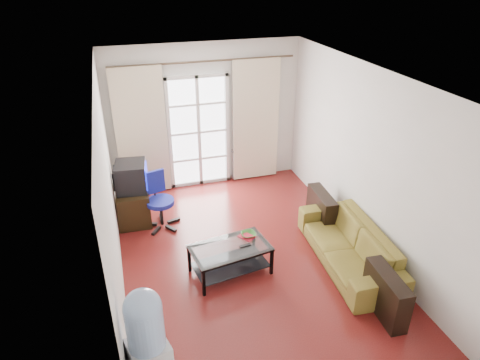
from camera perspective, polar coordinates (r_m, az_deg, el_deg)
name	(u,v)px	position (r m, az deg, el deg)	size (l,w,h in m)	color
floor	(248,258)	(6.46, 1.04, -10.35)	(5.20, 5.20, 0.00)	maroon
ceiling	(250,77)	(5.26, 1.29, 13.59)	(5.20, 5.20, 0.00)	white
wall_back	(205,116)	(8.05, -4.63, 8.45)	(3.60, 0.02, 2.70)	silver
wall_front	(346,314)	(3.80, 13.92, -16.96)	(3.60, 0.02, 2.70)	silver
wall_left	(110,197)	(5.51, -16.96, -2.12)	(0.02, 5.20, 2.70)	silver
wall_right	(366,161)	(6.47, 16.51, 2.47)	(0.02, 5.20, 2.70)	silver
french_door	(199,132)	(8.07, -5.51, 6.36)	(1.16, 0.06, 2.15)	white
curtain_rod	(205,61)	(7.69, -4.75, 15.49)	(0.04, 0.04, 3.30)	#4C3F2D
curtain_left	(141,133)	(7.84, -13.01, 6.12)	(0.90, 0.07, 2.35)	beige
curtain_right	(256,121)	(8.24, 2.11, 7.85)	(0.90, 0.07, 2.35)	beige
radiator	(248,163)	(8.54, 1.02, 2.29)	(0.64, 0.12, 0.64)	gray
sofa	(349,245)	(6.40, 14.31, -8.45)	(0.94, 2.09, 0.60)	olive
coffee_table	(230,256)	(6.03, -1.31, -10.12)	(1.15, 0.77, 0.44)	silver
bowl	(248,235)	(6.14, 1.12, -7.28)	(0.22, 0.22, 0.05)	#338E41
book	(243,239)	(6.07, 0.41, -7.92)	(0.25, 0.27, 0.02)	#A41415
remote	(245,246)	(5.95, 0.69, -8.74)	(0.16, 0.05, 0.02)	black
tv_stand	(134,204)	(7.41, -13.99, -3.17)	(0.52, 0.78, 0.57)	black
crt_tv	(130,177)	(7.16, -14.46, 0.43)	(0.57, 0.57, 0.47)	black
task_chair	(161,211)	(7.15, -10.55, -4.08)	(0.79, 0.79, 0.93)	black
water_cooler	(150,360)	(4.12, -11.94, -22.44)	(0.40, 0.40, 1.62)	silver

